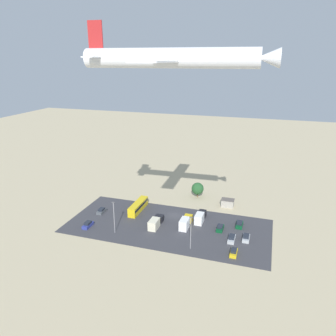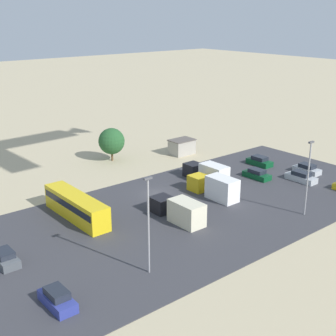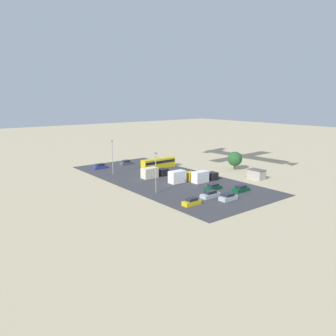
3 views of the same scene
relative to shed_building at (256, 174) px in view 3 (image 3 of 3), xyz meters
name	(u,v)px [view 3 (image 3 of 3)]	position (x,y,z in m)	size (l,w,h in m)	color
ground_plane	(185,175)	(15.75, 12.52, -1.37)	(400.00, 400.00, 0.00)	tan
parking_lot_surface	(165,179)	(15.75, 19.98, -1.33)	(62.55, 28.17, 0.08)	#38383D
shed_building	(256,174)	(0.00, 0.00, 0.00)	(4.48, 3.19, 2.72)	#9E998E
bus	(158,163)	(28.66, 12.77, 0.36)	(2.62, 11.93, 3.05)	gold
parked_car_0	(241,189)	(-5.61, 13.43, -0.64)	(1.98, 4.38, 1.55)	#0C4723
parked_car_1	(228,197)	(-8.29, 20.93, -0.66)	(1.94, 4.29, 1.50)	#ADB2B7
parked_car_2	(213,187)	(-0.23, 17.40, -0.69)	(1.91, 4.40, 1.43)	#0C4723
parked_car_3	(100,167)	(39.11, 28.11, -0.60)	(1.83, 4.30, 1.65)	navy
parked_car_4	(210,194)	(-4.38, 22.59, -0.66)	(1.90, 4.79, 1.51)	#ADB2B7
parked_car_5	(126,163)	(39.88, 18.06, -0.66)	(1.87, 4.01, 1.52)	#4C5156
parked_car_6	(192,202)	(-5.82, 29.56, -0.65)	(1.77, 4.14, 1.52)	gold
parked_truck_0	(153,173)	(19.23, 21.46, 0.03)	(2.53, 8.23, 2.88)	black
parked_truck_1	(204,177)	(6.81, 13.74, 0.08)	(2.38, 7.97, 2.98)	black
parked_truck_2	(181,177)	(10.32, 18.80, 0.17)	(2.43, 8.12, 3.18)	gold
tree_near_shed	(235,159)	(11.95, -4.76, 2.11)	(4.53, 4.53, 5.75)	brown
light_pole_lot_centre	(112,156)	(29.53, 28.77, 4.14)	(0.90, 0.28, 9.98)	gray
light_pole_lot_edge	(156,171)	(5.86, 30.33, 3.97)	(0.90, 0.28, 9.65)	gray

